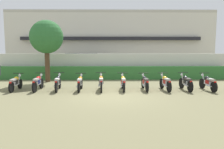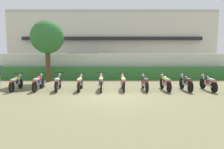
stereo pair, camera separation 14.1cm
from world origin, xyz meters
The scene contains 16 objects.
ground centered at (0.00, 0.00, 0.00)m, with size 60.00×60.00×0.00m, color olive.
building centered at (0.00, 16.96, 3.24)m, with size 22.91×6.50×6.47m.
compound_wall centered at (0.00, 7.00, 0.97)m, with size 21.76×0.30×1.93m, color silver.
hedge_row centered at (0.00, 6.30, 0.49)m, with size 17.41×0.70×0.98m, color #337033.
parked_car centered at (-2.59, 10.49, 0.94)m, with size 4.65×2.42×1.89m.
tree_near_inspector centered at (-4.50, 5.04, 3.09)m, with size 2.30×2.30×4.29m.
motorcycle_in_row_0 centered at (-5.36, 1.64, 0.44)m, with size 0.60×1.78×0.94m.
motorcycle_in_row_1 centered at (-4.13, 1.65, 0.45)m, with size 0.60×1.85×0.95m.
motorcycle_in_row_2 centered at (-3.02, 1.66, 0.45)m, with size 0.60×1.95×0.96m.
motorcycle_in_row_3 centered at (-1.78, 1.59, 0.44)m, with size 0.60×1.78×0.95m.
motorcycle_in_row_4 centered at (-0.61, 1.62, 0.45)m, with size 0.60×1.86×0.97m.
motorcycle_in_row_5 centered at (0.62, 1.69, 0.44)m, with size 0.60×1.84×0.95m.
motorcycle_in_row_6 centered at (1.85, 1.70, 0.44)m, with size 0.60×1.77×0.94m.
motorcycle_in_row_7 centered at (2.98, 1.61, 0.45)m, with size 0.60×1.80×0.96m.
motorcycle_in_row_8 centered at (4.13, 1.62, 0.45)m, with size 0.60×1.82×0.97m.
motorcycle_in_row_9 centered at (5.35, 1.56, 0.44)m, with size 0.60×1.84×0.95m.
Camera 2 is at (-0.00, -10.85, 2.34)m, focal length 36.32 mm.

